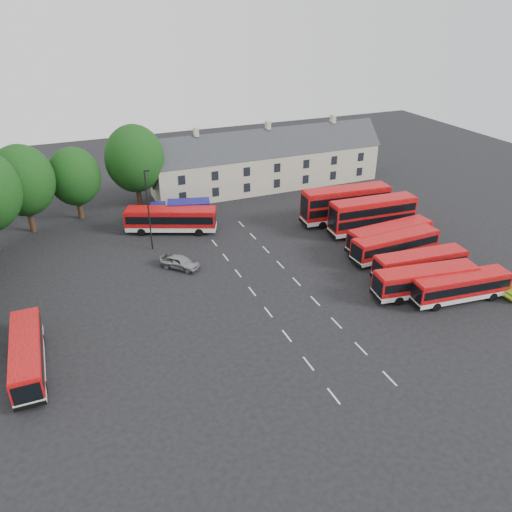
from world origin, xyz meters
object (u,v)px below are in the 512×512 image
at_px(bus_dd_south, 372,214).
at_px(silver_car, 180,262).
at_px(bus_west, 27,353).
at_px(bus_row_a, 461,285).
at_px(lamppost, 148,208).
at_px(box_truck, 182,212).

relative_size(bus_dd_south, silver_car, 2.46).
bearing_deg(silver_car, bus_west, 173.92).
relative_size(bus_row_a, bus_west, 1.02).
bearing_deg(bus_row_a, silver_car, 150.60).
bearing_deg(lamppost, bus_west, -127.68).
relative_size(bus_west, box_truck, 1.25).
xyz_separation_m(bus_west, silver_car, (15.28, 11.71, -0.90)).
bearing_deg(bus_dd_south, lamppost, 170.64).
height_order(silver_car, lamppost, lamppost).
xyz_separation_m(bus_row_a, box_truck, (-20.04, 27.81, 0.17)).
height_order(bus_west, silver_car, bus_west).
distance_m(bus_row_a, bus_west, 38.92).
distance_m(box_truck, lamppost, 7.98).
bearing_deg(bus_west, bus_row_a, -97.12).
relative_size(box_truck, lamppost, 0.82).
bearing_deg(lamppost, bus_dd_south, -13.01).
distance_m(bus_west, box_truck, 29.36).
relative_size(bus_west, silver_car, 2.19).
distance_m(bus_row_a, silver_car, 28.72).
bearing_deg(bus_dd_south, box_truck, 155.52).
relative_size(bus_row_a, box_truck, 1.28).
xyz_separation_m(bus_west, box_truck, (18.54, 22.76, 0.18)).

